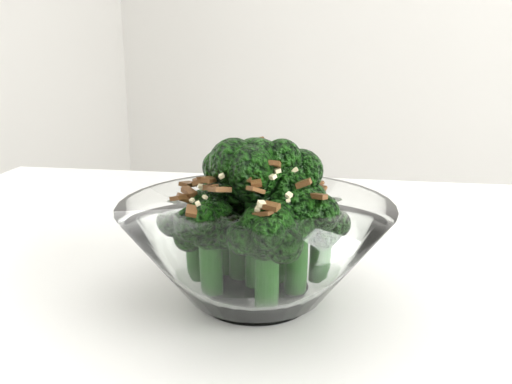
% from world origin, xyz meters
% --- Properties ---
extents(table, '(1.37, 1.10, 0.75)m').
position_xyz_m(table, '(-0.14, 0.03, 0.68)').
color(table, white).
rests_on(table, ground).
extents(broccoli_dish, '(0.23, 0.23, 0.14)m').
position_xyz_m(broccoli_dish, '(-0.24, -0.05, 0.80)').
color(broccoli_dish, white).
rests_on(broccoli_dish, table).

